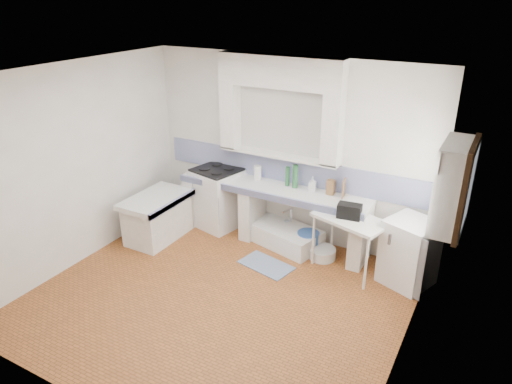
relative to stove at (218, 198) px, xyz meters
The scene contains 36 objects.
floor 2.11m from the stove, 57.17° to the right, with size 4.50×4.50×0.00m, color #9B5425.
ceiling 3.09m from the stove, 57.17° to the right, with size 4.50×4.50×0.00m, color white.
wall_back 1.47m from the stove, 13.91° to the left, with size 4.50×4.50×0.00m, color white.
wall_front 3.99m from the stove, 73.37° to the right, with size 4.50×4.50×0.00m, color white.
wall_left 2.26m from the stove, 123.41° to the right, with size 4.50×4.50×0.00m, color white.
wall_right 3.89m from the stove, 27.15° to the right, with size 4.50×4.50×0.00m, color white.
alcove_mass 2.33m from the stove, ahead, with size 1.90×0.25×0.45m, color white.
window_frame 3.75m from the stove, ahead, with size 0.35×0.86×1.06m, color #352211.
lace_valance 3.74m from the stove, ahead, with size 0.01×0.84×0.24m, color white.
counter_slab 1.08m from the stove, ahead, with size 3.00×0.60×0.08m, color white.
counter_lip 1.12m from the stove, 16.73° to the right, with size 3.00×0.04×0.10m, color navy.
counter_pier_left 0.39m from the stove, behind, with size 0.20×0.55×0.82m, color white.
counter_pier_mid 0.67m from the stove, ahead, with size 0.20×0.55×0.82m, color white.
counter_pier_right 2.41m from the stove, ahead, with size 0.20×0.55×0.82m, color white.
peninsula_top 1.03m from the stove, 125.46° to the right, with size 0.70×1.10×0.08m, color white.
peninsula_base 1.03m from the stove, 125.46° to the right, with size 0.60×1.00×0.62m, color white.
peninsula_lip 0.88m from the stove, 107.33° to the right, with size 0.04×1.10×0.10m, color navy.
backsplash 1.30m from the stove, 13.18° to the left, with size 4.27×0.03×0.40m, color navy.
stove is the anchor object (origin of this frame).
sink 1.30m from the stove, ahead, with size 1.10×0.60×0.27m, color white.
side_table 2.35m from the stove, ahead, with size 0.97×0.54×0.04m, color white.
fridge 3.13m from the stove, ahead, with size 0.59×0.59×0.91m, color white.
bucket_red 1.09m from the stove, ahead, with size 0.28×0.28×0.26m, color #BC0314.
bucket_orange 1.26m from the stove, ahead, with size 0.31×0.31×0.29m, color #DE4C21.
bucket_blue 1.68m from the stove, ahead, with size 0.33×0.33×0.31m, color #3361B4.
basin_white 1.96m from the stove, ahead, with size 0.39×0.39×0.15m, color white.
water_bottle_a 1.25m from the stove, ahead, with size 0.08×0.08×0.31m, color silver.
water_bottle_b 1.41m from the stove, ahead, with size 0.07×0.07×0.28m, color silver.
black_bag 2.36m from the stove, ahead, with size 0.31×0.18×0.20m, color black.
green_bottle_a 1.32m from the stove, ahead, with size 0.07×0.07×0.30m, color #266734.
green_bottle_b 1.45m from the stove, ahead, with size 0.08×0.08×0.36m, color #266734.
knife_block 1.95m from the stove, ahead, with size 0.11×0.09×0.22m, color olive.
cutting_board 2.14m from the stove, ahead, with size 0.02×0.20×0.27m, color olive.
paper_towel 0.87m from the stove, 10.55° to the left, with size 0.11×0.11×0.23m, color white.
soap_bottle 1.68m from the stove, ahead, with size 0.10×0.10×0.22m, color white.
rug 1.56m from the stove, 29.96° to the right, with size 0.75×0.43×0.01m, color #314C83.
Camera 1 is at (2.83, -4.15, 3.64)m, focal length 33.15 mm.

